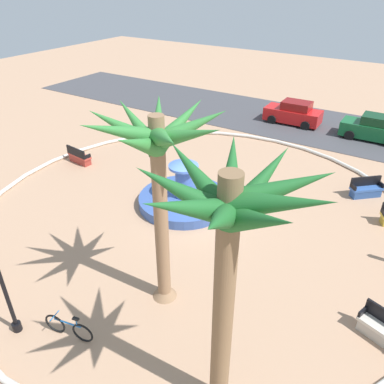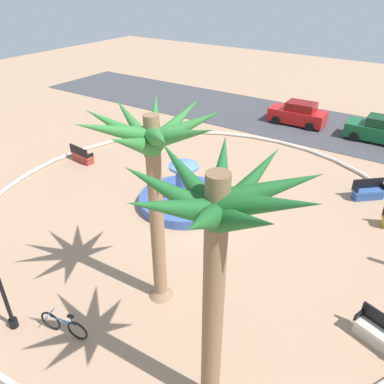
% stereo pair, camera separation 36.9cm
% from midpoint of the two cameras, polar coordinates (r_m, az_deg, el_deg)
% --- Properties ---
extents(ground_plane, '(80.00, 80.00, 0.00)m').
position_cam_midpoint_polar(ground_plane, '(17.72, 1.12, -3.18)').
color(ground_plane, tan).
extents(plaza_curb, '(20.11, 20.11, 0.20)m').
position_cam_midpoint_polar(plaza_curb, '(17.67, 1.12, -2.91)').
color(plaza_curb, silver).
rests_on(plaza_curb, ground).
extents(street_asphalt, '(48.00, 8.00, 0.03)m').
position_cam_midpoint_polar(street_asphalt, '(29.72, 16.65, 9.88)').
color(street_asphalt, '#424247').
rests_on(street_asphalt, ground).
extents(fountain, '(4.33, 4.33, 2.10)m').
position_cam_midpoint_polar(fountain, '(18.22, -0.60, -1.01)').
color(fountain, '#38569E').
rests_on(fountain, ground).
extents(palm_tree_near_fountain, '(4.02, 4.00, 6.78)m').
position_cam_midpoint_polar(palm_tree_near_fountain, '(10.63, -4.94, 5.49)').
color(palm_tree_near_fountain, '#8E6B4C').
rests_on(palm_tree_near_fountain, ground).
extents(palm_tree_by_curb, '(3.78, 3.68, 7.00)m').
position_cam_midpoint_polar(palm_tree_by_curb, '(7.34, 5.35, -6.74)').
color(palm_tree_by_curb, brown).
rests_on(palm_tree_by_curb, ground).
extents(bench_east, '(1.68, 0.99, 1.00)m').
position_cam_midpoint_polar(bench_east, '(13.45, 27.22, -18.69)').
color(bench_east, beige).
rests_on(bench_east, ground).
extents(bench_west, '(1.52, 1.45, 1.00)m').
position_cam_midpoint_polar(bench_west, '(20.67, 25.42, -0.03)').
color(bench_west, '#335BA8').
rests_on(bench_west, ground).
extents(bench_southeast, '(1.64, 0.67, 1.00)m').
position_cam_midpoint_polar(bench_southeast, '(23.24, -15.74, 5.19)').
color(bench_southeast, '#B73D33').
rests_on(bench_southeast, ground).
extents(bicycle_red_frame, '(1.70, 0.52, 0.94)m').
position_cam_midpoint_polar(bicycle_red_frame, '(12.88, -17.87, -18.53)').
color(bicycle_red_frame, black).
rests_on(bicycle_red_frame, ground).
extents(parked_car_leftmost, '(4.04, 1.99, 1.67)m').
position_cam_midpoint_polar(parked_car_leftmost, '(29.16, 15.99, 11.20)').
color(parked_car_leftmost, red).
rests_on(parked_car_leftmost, ground).
extents(parked_car_second, '(4.01, 1.94, 1.67)m').
position_cam_midpoint_polar(parked_car_second, '(27.95, 26.63, 8.31)').
color(parked_car_second, '#145B2D').
rests_on(parked_car_second, ground).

